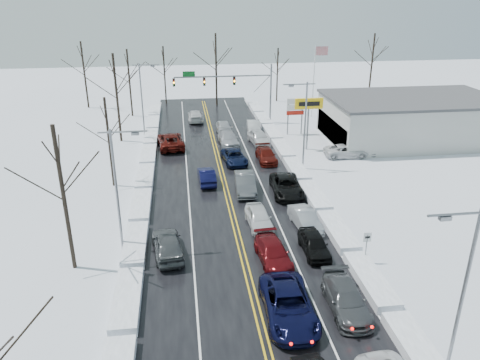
{
  "coord_description": "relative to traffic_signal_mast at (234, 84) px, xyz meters",
  "views": [
    {
      "loc": [
        -3.91,
        -34.19,
        17.68
      ],
      "look_at": [
        0.83,
        1.82,
        2.5
      ],
      "focal_mm": 35.0,
      "sensor_mm": 36.0,
      "label": 1
    }
  ],
  "objects": [
    {
      "name": "speed_limit_sign",
      "position": [
        4.75,
        -35.99,
        -3.84
      ],
      "size": [
        0.55,
        0.09,
        2.35
      ],
      "color": "slate",
      "rests_on": "ground"
    },
    {
      "name": "queued_car_8",
      "position": [
        -1.87,
        -4.82,
        -5.48
      ],
      "size": [
        1.93,
        4.68,
        1.59
      ],
      "primitive_type": "imported",
      "rotation": [
        0.0,
        0.0,
        0.01
      ],
      "color": "#ABAEB3",
      "rests_on": "ground"
    },
    {
      "name": "queued_car_7",
      "position": [
        -1.8,
        -9.12,
        -5.48
      ],
      "size": [
        2.35,
        5.34,
        1.53
      ],
      "primitive_type": "imported",
      "rotation": [
        0.0,
        0.0,
        0.04
      ],
      "color": "#A0A2A8",
      "rests_on": "ground"
    },
    {
      "name": "queued_car_16",
      "position": [
        1.88,
        -9.18,
        -5.48
      ],
      "size": [
        2.5,
        4.94,
        1.61
      ],
      "primitive_type": "imported",
      "rotation": [
        0.0,
        0.0,
        0.13
      ],
      "color": "silver",
      "rests_on": "ground"
    },
    {
      "name": "parked_car_2",
      "position": [
        11.58,
        -5.81,
        -5.48
      ],
      "size": [
        1.81,
        4.05,
        1.35
      ],
      "primitive_type": "imported",
      "rotation": [
        0.0,
        0.0,
        3.09
      ],
      "color": "black",
      "rests_on": "ground"
    },
    {
      "name": "tires_plus_sign",
      "position": [
        7.05,
        -12.0,
        -0.49
      ],
      "size": [
        3.2,
        0.34,
        6.0
      ],
      "color": "slate",
      "rests_on": "ground"
    },
    {
      "name": "tree_far_e",
      "position": [
        24.55,
        13.01,
        1.86
      ],
      "size": [
        4.2,
        4.2,
        10.5
      ],
      "color": "#2D231C",
      "rests_on": "ground"
    },
    {
      "name": "snow_bank_right",
      "position": [
        4.15,
        -25.99,
        -5.48
      ],
      "size": [
        1.6,
        72.0,
        0.63
      ],
      "primitive_type": "cube",
      "color": "white",
      "rests_on": "ground"
    },
    {
      "name": "streetlight_sw",
      "position": [
        -11.74,
        -31.99,
        -0.17
      ],
      "size": [
        3.2,
        0.25,
        9.0
      ],
      "color": "slate",
      "rests_on": "ground"
    },
    {
      "name": "dealership_building",
      "position": [
        20.53,
        -9.99,
        -2.82
      ],
      "size": [
        20.4,
        12.4,
        5.3
      ],
      "color": "#B4B4AF",
      "rests_on": "ground"
    },
    {
      "name": "streetlight_nw",
      "position": [
        -11.74,
        -3.99,
        -0.17
      ],
      "size": [
        3.2,
        0.25,
        9.0
      ],
      "color": "slate",
      "rests_on": "ground"
    },
    {
      "name": "queued_car_17",
      "position": [
        1.99,
        -4.58,
        -5.48
      ],
      "size": [
        1.96,
        4.65,
        1.49
      ],
      "primitive_type": "imported",
      "rotation": [
        0.0,
        0.0,
        -0.09
      ],
      "color": "#B9B9BB",
      "rests_on": "ground"
    },
    {
      "name": "traffic_signal_mast",
      "position": [
        0.0,
        0.0,
        0.0
      ],
      "size": [
        13.28,
        0.39,
        8.0
      ],
      "color": "slate",
      "rests_on": "ground"
    },
    {
      "name": "tree_far_b",
      "position": [
        -9.45,
        13.01,
        0.81
      ],
      "size": [
        3.6,
        3.6,
        9.0
      ],
      "color": "#2D231C",
      "rests_on": "ground"
    },
    {
      "name": "queued_car_3",
      "position": [
        -1.5,
        -35.04,
        -5.48
      ],
      "size": [
        2.28,
        4.94,
        1.4
      ],
      "primitive_type": "imported",
      "rotation": [
        0.0,
        0.0,
        0.07
      ],
      "color": "#530B0E",
      "rests_on": "ground"
    },
    {
      "name": "tree_left_e",
      "position": [
        -14.25,
        6.01,
        1.16
      ],
      "size": [
        3.8,
        3.8,
        9.5
      ],
      "color": "#2D231C",
      "rests_on": "ground"
    },
    {
      "name": "parked_car_1",
      "position": [
        13.72,
        -13.45,
        -5.48
      ],
      "size": [
        2.75,
        5.37,
        1.49
      ],
      "primitive_type": "imported",
      "rotation": [
        0.0,
        0.0,
        -0.13
      ],
      "color": "#414346",
      "rests_on": "ground"
    },
    {
      "name": "oncoming_car_0",
      "position": [
        -5.11,
        -20.48,
        -5.48
      ],
      "size": [
        1.67,
        4.39,
        1.43
      ],
      "primitive_type": "imported",
      "rotation": [
        0.0,
        0.0,
        3.18
      ],
      "color": "black",
      "rests_on": "ground"
    },
    {
      "name": "queued_car_5",
      "position": [
        -1.73,
        -22.99,
        -5.48
      ],
      "size": [
        1.99,
        5.1,
        1.65
      ],
      "primitive_type": "imported",
      "rotation": [
        0.0,
        0.0,
        -0.05
      ],
      "color": "#474A4D",
      "rests_on": "ground"
    },
    {
      "name": "tree_far_c",
      "position": [
        -1.45,
        11.01,
        2.21
      ],
      "size": [
        4.4,
        4.4,
        11.0
      ],
      "color": "#2D231C",
      "rests_on": "ground"
    },
    {
      "name": "road_surface",
      "position": [
        -3.45,
        -25.99,
        -5.47
      ],
      "size": [
        14.0,
        84.0,
        0.01
      ],
      "primitive_type": "cube",
      "color": "black",
      "rests_on": "ground"
    },
    {
      "name": "queued_car_6",
      "position": [
        -1.82,
        -15.36,
        -5.48
      ],
      "size": [
        2.75,
        5.09,
        1.36
      ],
      "primitive_type": "imported",
      "rotation": [
        0.0,
        0.0,
        0.1
      ],
      "color": "black",
      "rests_on": "ground"
    },
    {
      "name": "streetlight_se",
      "position": [
        4.85,
        -45.99,
        -0.17
      ],
      "size": [
        3.2,
        0.25,
        9.0
      ],
      "color": "slate",
      "rests_on": "ground"
    },
    {
      "name": "queued_car_13",
      "position": [
        1.98,
        -30.5,
        -5.48
      ],
      "size": [
        1.98,
        4.51,
        1.44
      ],
      "primitive_type": "imported",
      "rotation": [
        0.0,
        0.0,
        0.11
      ],
      "color": "#989BA0",
      "rests_on": "ground"
    },
    {
      "name": "oncoming_car_1",
      "position": [
        -8.6,
        -9.26,
        -5.48
      ],
      "size": [
        3.47,
        6.38,
        1.7
      ],
      "primitive_type": "imported",
      "rotation": [
        0.0,
        0.0,
        3.25
      ],
      "color": "#480D09",
      "rests_on": "ground"
    },
    {
      "name": "queued_car_15",
      "position": [
        1.67,
        -15.31,
        -5.48
      ],
      "size": [
        1.93,
        4.68,
        1.35
      ],
      "primitive_type": "imported",
      "rotation": [
        0.0,
        0.0,
        0.01
      ],
      "color": "#460E09",
      "rests_on": "ground"
    },
    {
      "name": "tree_far_a",
      "position": [
        -21.45,
        12.01,
        1.51
      ],
      "size": [
        4.0,
        4.0,
        10.0
      ],
      "color": "#2D231C",
      "rests_on": "ground"
    },
    {
      "name": "tree_left_d",
      "position": [
        -14.65,
        -5.99,
        1.86
      ],
      "size": [
        4.2,
        4.2,
        10.5
      ],
      "color": "#2D231C",
      "rests_on": "ground"
    },
    {
      "name": "snow_bank_left",
      "position": [
        -11.05,
        -25.99,
        -5.48
      ],
      "size": [
        1.6,
        72.0,
        0.63
      ],
      "primitive_type": "cube",
      "color": "white",
      "rests_on": "ground"
    },
    {
      "name": "flagpole",
      "position": [
        11.72,
        2.01,
        0.45
      ],
      "size": [
        1.87,
        1.2,
        10.0
      ],
      "color": "silver",
      "rests_on": "ground"
    },
    {
      "name": "oncoming_car_3",
      "position": [
        -8.68,
        -33.2,
        -5.48
      ],
      "size": [
        2.61,
        5.17,
        1.69
      ],
      "primitive_type": "imported",
      "rotation": [
        0.0,
        0.0,
        3.27
      ],
      "color": "#444749",
      "rests_on": "ground"
    },
    {
      "name": "queued_car_14",
      "position": [
        1.95,
        -24.0,
        -5.48
      ],
      "size": [
        2.86,
        5.71,
        1.55
      ],
      "primitive_type": "imported",
      "rotation": [
        0.0,
        0.0,
        -0.05
      ],
      "color": "black",
      "rests_on": "ground"
    },
    {
      "name": "tree_left_c",
      "position": [
        -13.95,
        -19.99,
        0.46
      ],
      "size": [
        3.4,
        3.4,
        8.5
      ],
      "color": "#2D231C",
      "rests_on": "ground"
    },
    {
      "name": "queued_car_11",
      "position": [
        1.73,
        -40.69,
        -5.48
      ],
      "size": [
        2.19,
        5.12,
        1.47
      ],
      "primitive_type": "imported",
      "rotation": [
        0.0,
        0.0,
        -0.03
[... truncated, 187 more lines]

